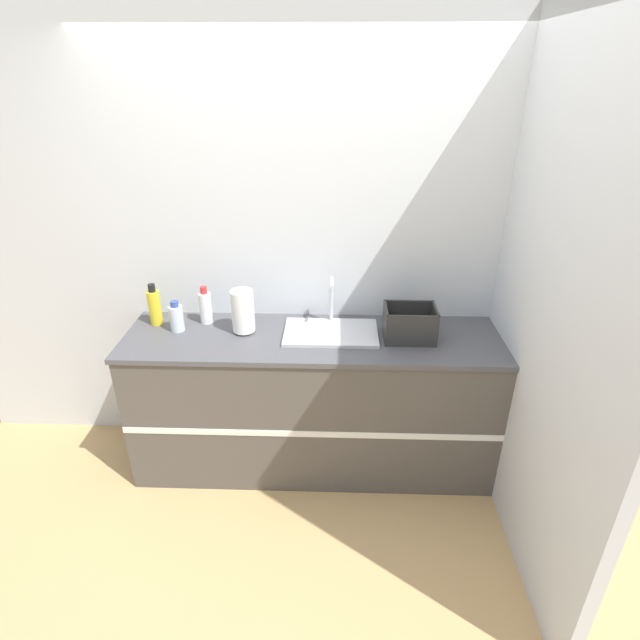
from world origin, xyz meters
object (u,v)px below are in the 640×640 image
at_px(dish_rack, 409,326).
at_px(bottle_clear, 176,318).
at_px(paper_towel_roll, 243,311).
at_px(bottle_white_spray, 205,307).
at_px(sink, 331,330).
at_px(bottle_yellow, 155,307).

xyz_separation_m(dish_rack, bottle_clear, (-1.35, 0.05, 0.00)).
bearing_deg(paper_towel_roll, bottle_white_spray, 155.13).
height_order(sink, paper_towel_roll, sink).
relative_size(dish_rack, bottle_clear, 1.54).
xyz_separation_m(dish_rack, bottle_yellow, (-1.50, 0.13, 0.04)).
distance_m(dish_rack, bottle_yellow, 1.50).
xyz_separation_m(sink, bottle_clear, (-0.90, 0.01, 0.06)).
bearing_deg(paper_towel_roll, bottle_yellow, 171.07).
height_order(sink, bottle_clear, sink).
bearing_deg(bottle_clear, paper_towel_roll, -0.94).
xyz_separation_m(bottle_clear, bottle_yellow, (-0.15, 0.08, 0.03)).
xyz_separation_m(bottle_yellow, bottle_white_spray, (0.30, 0.03, -0.01)).
relative_size(bottle_yellow, bottle_white_spray, 1.10).
distance_m(dish_rack, bottle_clear, 1.35).
height_order(sink, bottle_yellow, sink).
bearing_deg(sink, dish_rack, -5.01).
xyz_separation_m(sink, paper_towel_roll, (-0.51, 0.01, 0.11)).
xyz_separation_m(sink, bottle_white_spray, (-0.75, 0.12, 0.08)).
bearing_deg(paper_towel_roll, bottle_clear, 179.06).
bearing_deg(bottle_clear, dish_rack, -2.22).
distance_m(paper_towel_roll, dish_rack, 0.96).
bearing_deg(dish_rack, bottle_yellow, 174.99).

